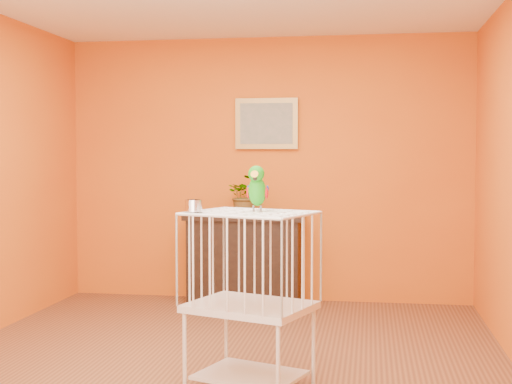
# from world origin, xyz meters

# --- Properties ---
(ground) EXTENTS (4.50, 4.50, 0.00)m
(ground) POSITION_xyz_m (0.00, 0.00, 0.00)
(ground) COLOR brown
(ground) RESTS_ON ground
(room_shell) EXTENTS (4.50, 4.50, 4.50)m
(room_shell) POSITION_xyz_m (0.00, 0.00, 1.58)
(room_shell) COLOR orange
(room_shell) RESTS_ON ground
(console_cabinet) EXTENTS (1.15, 0.41, 0.86)m
(console_cabinet) POSITION_xyz_m (-0.19, 2.05, 0.43)
(console_cabinet) COLOR black
(console_cabinet) RESTS_ON ground
(potted_plant) EXTENTS (0.46, 0.49, 0.31)m
(potted_plant) POSITION_xyz_m (-0.18, 2.01, 1.01)
(potted_plant) COLOR #26722D
(potted_plant) RESTS_ON console_cabinet
(framed_picture) EXTENTS (0.62, 0.04, 0.50)m
(framed_picture) POSITION_xyz_m (0.00, 2.22, 1.75)
(framed_picture) COLOR #A37B3A
(framed_picture) RESTS_ON room_shell
(birdcage) EXTENTS (0.85, 0.75, 1.09)m
(birdcage) POSITION_xyz_m (0.29, -0.49, 0.57)
(birdcage) COLOR silver
(birdcage) RESTS_ON ground
(feed_cup) EXTENTS (0.10, 0.10, 0.07)m
(feed_cup) POSITION_xyz_m (-0.04, -0.55, 1.13)
(feed_cup) COLOR silver
(feed_cup) RESTS_ON birdcage
(parrot) EXTENTS (0.14, 0.25, 0.29)m
(parrot) POSITION_xyz_m (0.33, -0.42, 1.24)
(parrot) COLOR #59544C
(parrot) RESTS_ON birdcage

